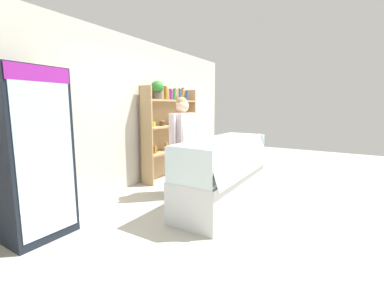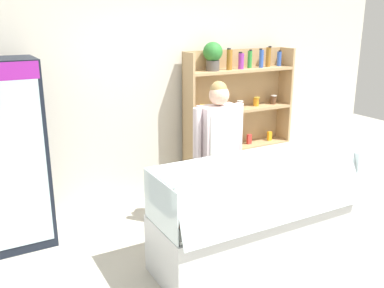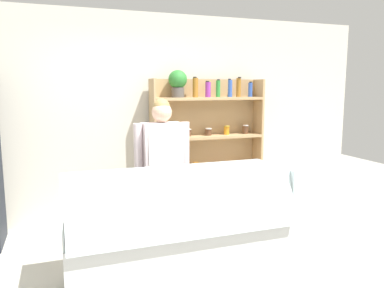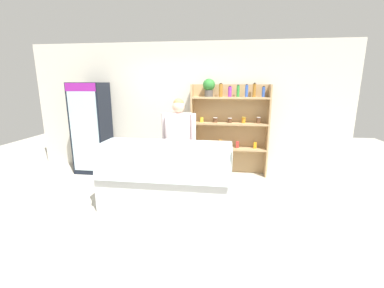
{
  "view_description": "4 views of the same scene",
  "coord_description": "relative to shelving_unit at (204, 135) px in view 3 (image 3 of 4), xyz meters",
  "views": [
    {
      "loc": [
        -3.4,
        -1.48,
        1.47
      ],
      "look_at": [
        -0.11,
        0.53,
        0.91
      ],
      "focal_mm": 24.0,
      "sensor_mm": 36.0,
      "label": 1
    },
    {
      "loc": [
        -2.31,
        -2.87,
        2.26
      ],
      "look_at": [
        -0.33,
        0.71,
        1.04
      ],
      "focal_mm": 40.0,
      "sensor_mm": 36.0,
      "label": 2
    },
    {
      "loc": [
        -0.97,
        -2.98,
        1.74
      ],
      "look_at": [
        0.27,
        0.49,
        1.18
      ],
      "focal_mm": 35.0,
      "sensor_mm": 36.0,
      "label": 3
    },
    {
      "loc": [
        0.88,
        -3.52,
        1.87
      ],
      "look_at": [
        0.3,
        0.67,
        0.87
      ],
      "focal_mm": 24.0,
      "sensor_mm": 36.0,
      "label": 4
    }
  ],
  "objects": [
    {
      "name": "deli_display_case",
      "position": [
        -0.9,
        -1.68,
        -0.78
      ],
      "size": [
        1.97,
        0.74,
        1.01
      ],
      "color": "silver",
      "rests_on": "ground"
    },
    {
      "name": "shelving_unit",
      "position": [
        0.0,
        0.0,
        0.0
      ],
      "size": [
        1.56,
        0.29,
        1.96
      ],
      "color": "tan",
      "rests_on": "ground"
    },
    {
      "name": "shop_clerk",
      "position": [
        -0.84,
        -0.92,
        -0.14
      ],
      "size": [
        0.61,
        0.25,
        1.62
      ],
      "color": "#2D2D38",
      "rests_on": "ground"
    },
    {
      "name": "back_wall",
      "position": [
        -0.89,
        0.23,
        0.26
      ],
      "size": [
        6.8,
        0.1,
        2.7
      ],
      "primitive_type": "cube",
      "color": "beige",
      "rests_on": "ground"
    },
    {
      "name": "ground_plane",
      "position": [
        -0.89,
        -1.74,
        -1.09
      ],
      "size": [
        12.0,
        12.0,
        0.0
      ],
      "primitive_type": "plane",
      "color": "#B7B2A3"
    }
  ]
}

